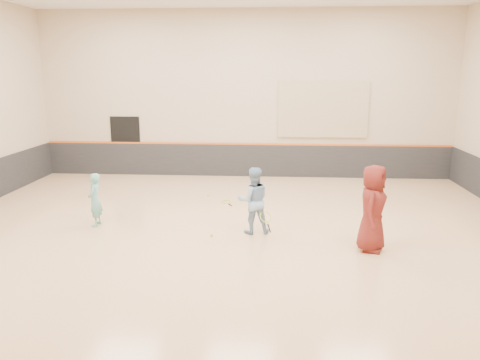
# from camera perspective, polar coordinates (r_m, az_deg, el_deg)

# --- Properties ---
(room) EXTENTS (15.04, 12.04, 6.22)m
(room) POSITION_cam_1_polar(r_m,az_deg,el_deg) (11.55, -1.09, -2.06)
(room) COLOR tan
(room) RESTS_ON ground
(wainscot_back) EXTENTS (14.90, 0.04, 1.20)m
(wainscot_back) POSITION_cam_1_polar(r_m,az_deg,el_deg) (17.41, 0.63, 2.40)
(wainscot_back) COLOR #232326
(wainscot_back) RESTS_ON floor
(accent_stripe) EXTENTS (14.90, 0.03, 0.06)m
(accent_stripe) POSITION_cam_1_polar(r_m,az_deg,el_deg) (17.29, 0.63, 4.41)
(accent_stripe) COLOR #D85914
(accent_stripe) RESTS_ON wall_back
(acoustic_panel) EXTENTS (3.20, 0.08, 2.00)m
(acoustic_panel) POSITION_cam_1_polar(r_m,az_deg,el_deg) (17.20, 10.10, 8.46)
(acoustic_panel) COLOR tan
(acoustic_panel) RESTS_ON wall_back
(doorway) EXTENTS (1.10, 0.05, 2.20)m
(doorway) POSITION_cam_1_polar(r_m,az_deg,el_deg) (18.15, -13.73, 4.07)
(doorway) COLOR black
(doorway) RESTS_ON floor
(girl) EXTENTS (0.35, 0.51, 1.36)m
(girl) POSITION_cam_1_polar(r_m,az_deg,el_deg) (12.35, -17.27, -2.31)
(girl) COLOR #69B6B2
(girl) RESTS_ON floor
(instructor) EXTENTS (0.89, 0.75, 1.63)m
(instructor) POSITION_cam_1_polar(r_m,az_deg,el_deg) (11.23, 1.64, -2.51)
(instructor) COLOR #83A8CB
(instructor) RESTS_ON floor
(young_man) EXTENTS (0.89, 1.09, 1.91)m
(young_man) POSITION_cam_1_polar(r_m,az_deg,el_deg) (10.51, 15.86, -3.33)
(young_man) COLOR maroon
(young_man) RESTS_ON floor
(held_racket) EXTENTS (0.47, 0.47, 0.51)m
(held_racket) POSITION_cam_1_polar(r_m,az_deg,el_deg) (11.10, 3.13, -4.51)
(held_racket) COLOR #CCD22E
(held_racket) RESTS_ON instructor
(spare_racket) EXTENTS (0.75, 0.75, 0.06)m
(spare_racket) POSITION_cam_1_polar(r_m,az_deg,el_deg) (14.04, -1.69, -2.63)
(spare_racket) COLOR #B7D32E
(spare_racket) RESTS_ON floor
(ball_under_racket) EXTENTS (0.07, 0.07, 0.07)m
(ball_under_racket) POSITION_cam_1_polar(r_m,az_deg,el_deg) (11.22, -3.47, -6.72)
(ball_under_racket) COLOR yellow
(ball_under_racket) RESTS_ON floor
(ball_in_hand) EXTENTS (0.07, 0.07, 0.07)m
(ball_in_hand) POSITION_cam_1_polar(r_m,az_deg,el_deg) (10.37, 17.04, -2.43)
(ball_in_hand) COLOR #C9DC33
(ball_in_hand) RESTS_ON young_man
(ball_beside_spare) EXTENTS (0.07, 0.07, 0.07)m
(ball_beside_spare) POSITION_cam_1_polar(r_m,az_deg,el_deg) (14.74, -3.92, -1.86)
(ball_beside_spare) COLOR yellow
(ball_beside_spare) RESTS_ON floor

